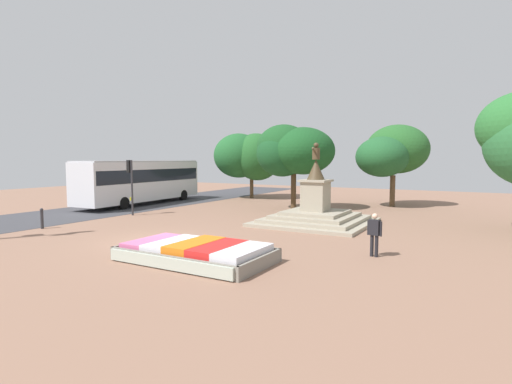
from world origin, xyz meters
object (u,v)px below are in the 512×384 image
at_px(statue_monument, 315,212).
at_px(kerb_bollard_mid_a, 42,218).
at_px(flower_planter, 196,253).
at_px(pedestrian_with_handbag, 374,232).
at_px(city_bus, 142,179).
at_px(traffic_light_mid_block, 131,177).

height_order(statue_monument, kerb_bollard_mid_a, statue_monument).
distance_m(flower_planter, statue_monument, 9.83).
xyz_separation_m(pedestrian_with_handbag, kerb_bollard_mid_a, (-16.30, -2.51, -0.36)).
relative_size(city_bus, kerb_bollard_mid_a, 11.25).
xyz_separation_m(statue_monument, city_bus, (-15.64, 2.31, 1.34)).
distance_m(flower_planter, kerb_bollard_mid_a, 11.09).
distance_m(flower_planter, city_bus, 19.36).
bearing_deg(flower_planter, pedestrian_with_handbag, 35.58).
height_order(flower_planter, city_bus, city_bus).
relative_size(flower_planter, traffic_light_mid_block, 1.53).
relative_size(statue_monument, pedestrian_with_handbag, 3.66).
xyz_separation_m(flower_planter, traffic_light_mid_block, (-10.85, 7.13, 2.13)).
distance_m(statue_monument, kerb_bollard_mid_a, 14.43).
bearing_deg(flower_planter, traffic_light_mid_block, 146.66).
bearing_deg(city_bus, traffic_light_mid_block, -50.12).
xyz_separation_m(flower_planter, statue_monument, (0.63, 9.80, 0.35)).
height_order(flower_planter, kerb_bollard_mid_a, kerb_bollard_mid_a).
xyz_separation_m(flower_planter, pedestrian_with_handbag, (5.29, 3.78, 0.62)).
height_order(statue_monument, pedestrian_with_handbag, statue_monument).
relative_size(traffic_light_mid_block, kerb_bollard_mid_a, 3.29).
xyz_separation_m(flower_planter, kerb_bollard_mid_a, (-11.01, 1.28, 0.26)).
bearing_deg(pedestrian_with_handbag, statue_monument, 127.72).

